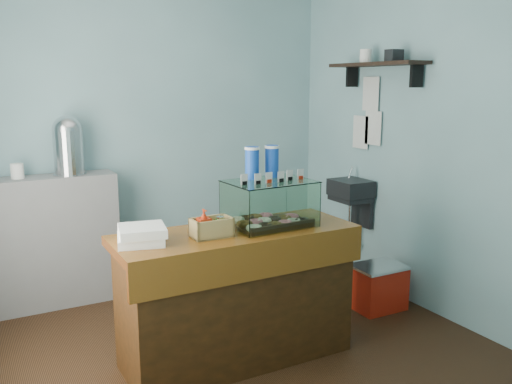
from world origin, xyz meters
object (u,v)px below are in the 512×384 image
display_case (268,201)px  coffee_urn (68,144)px  counter (237,295)px  red_cooler (378,287)px

display_case → coffee_urn: size_ratio=1.18×
counter → coffee_urn: size_ratio=3.28×
coffee_urn → red_cooler: 2.81m
counter → coffee_urn: 1.95m
coffee_urn → counter: bearing=-64.3°
counter → red_cooler: (1.40, 0.18, -0.27)m
counter → red_cooler: counter is taller
display_case → red_cooler: bearing=4.7°
counter → display_case: display_case is taller
display_case → red_cooler: (1.15, 0.14, -0.88)m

